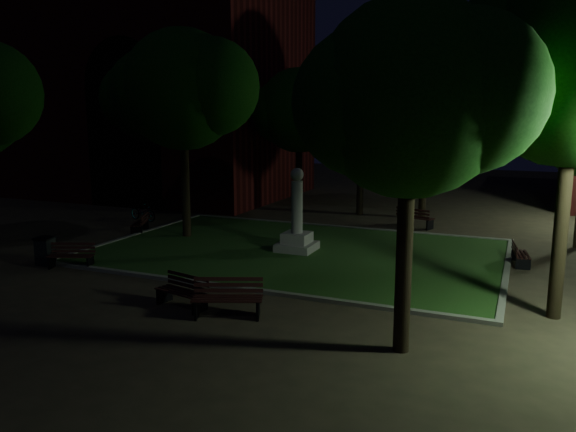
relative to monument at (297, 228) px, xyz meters
name	(u,v)px	position (x,y,z in m)	size (l,w,h in m)	color
ground	(276,265)	(0.00, -2.00, -0.96)	(80.00, 80.00, 0.00)	#403526
lawn	(297,251)	(0.00, 0.00, -0.92)	(15.00, 10.00, 0.08)	#29511D
lawn_kerb	(297,251)	(0.00, 0.00, -0.90)	(15.40, 10.40, 0.12)	slate
monument	(297,228)	(0.00, 0.00, 0.00)	(1.40, 1.40, 3.20)	gray
building_main	(143,82)	(-15.86, 11.79, 6.42)	(20.00, 12.00, 15.00)	#551413
tree_north_wl	(301,110)	(-3.34, 8.72, 4.52)	(5.53, 4.51, 7.74)	black
tree_north_er	(428,112)	(3.28, 9.24, 4.42)	(5.21, 4.26, 7.51)	black
tree_se	(415,98)	(5.72, -7.60, 4.64)	(5.20, 4.24, 7.73)	black
tree_nw	(156,96)	(-11.32, 6.97, 5.30)	(6.61, 5.39, 8.95)	black
tree_far_north	(364,89)	(0.03, 9.03, 5.58)	(5.17, 4.22, 8.66)	black
tree_extra	(185,90)	(-5.27, 0.58, 5.32)	(6.17, 5.03, 8.80)	black
lamppost_nw	(185,155)	(-10.24, 7.97, 2.00)	(1.18, 0.28, 4.19)	black
bench_near_left	(183,292)	(-0.54, -7.02, -0.54)	(1.69, 0.91, 0.88)	black
bench_near_right	(228,299)	(0.96, -7.20, -0.48)	(1.94, 1.29, 1.01)	black
bench_west_near	(72,256)	(-6.40, -5.10, -0.56)	(1.64, 1.06, 0.85)	black
bench_left_side	(141,224)	(-7.92, 0.73, -0.57)	(1.11, 1.59, 0.83)	black
bench_right_side	(519,255)	(7.96, 1.36, -0.59)	(0.69, 1.48, 0.78)	black
bench_far_side	(415,218)	(3.30, 6.61, -0.51)	(1.84, 1.14, 0.96)	black
trash_bin	(45,251)	(-7.54, -5.16, -0.45)	(0.67, 0.67, 1.00)	black
bicycle	(143,211)	(-9.60, 3.08, -0.49)	(0.62, 1.79, 0.94)	black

